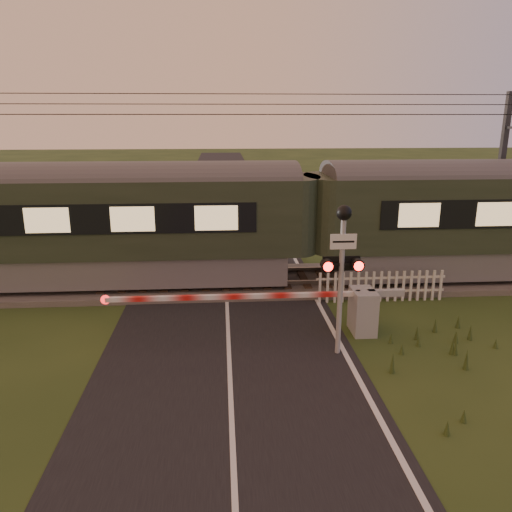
{
  "coord_description": "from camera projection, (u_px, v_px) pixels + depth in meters",
  "views": [
    {
      "loc": [
        -0.12,
        -9.37,
        5.44
      ],
      "look_at": [
        0.77,
        3.2,
        1.91
      ],
      "focal_mm": 35.0,
      "sensor_mm": 36.0,
      "label": 1
    }
  ],
  "objects": [
    {
      "name": "train",
      "position": [
        311.0,
        220.0,
        16.32
      ],
      "size": [
        40.44,
        2.79,
        3.76
      ],
      "color": "slate",
      "rests_on": "ground"
    },
    {
      "name": "overhead_wires",
      "position": [
        223.0,
        107.0,
        15.17
      ],
      "size": [
        120.0,
        0.62,
        0.62
      ],
      "color": "black",
      "rests_on": "ground"
    },
    {
      "name": "boom_gate",
      "position": [
        348.0,
        309.0,
        12.86
      ],
      "size": [
        7.68,
        0.89,
        1.18
      ],
      "color": "gray",
      "rests_on": "ground"
    },
    {
      "name": "crossing_signal",
      "position": [
        342.0,
        254.0,
        11.21
      ],
      "size": [
        0.91,
        0.36,
        3.57
      ],
      "color": "gray",
      "rests_on": "ground"
    },
    {
      "name": "catenary_mast",
      "position": [
        501.0,
        176.0,
        18.66
      ],
      "size": [
        0.2,
        2.45,
        6.32
      ],
      "color": "#2D2D30",
      "rests_on": "ground"
    },
    {
      "name": "track_bed",
      "position": [
        226.0,
        283.0,
        16.7
      ],
      "size": [
        140.0,
        3.4,
        0.39
      ],
      "color": "#47423D",
      "rests_on": "ground"
    },
    {
      "name": "picket_fence",
      "position": [
        381.0,
        286.0,
        15.08
      ],
      "size": [
        3.97,
        0.08,
        0.95
      ],
      "color": "silver",
      "rests_on": "ground"
    },
    {
      "name": "road",
      "position": [
        231.0,
        390.0,
        10.25
      ],
      "size": [
        6.0,
        140.0,
        0.03
      ],
      "color": "black",
      "rests_on": "ground"
    },
    {
      "name": "ground",
      "position": [
        230.0,
        385.0,
        10.48
      ],
      "size": [
        160.0,
        160.0,
        0.0
      ],
      "primitive_type": "plane",
      "color": "#263916",
      "rests_on": "ground"
    }
  ]
}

